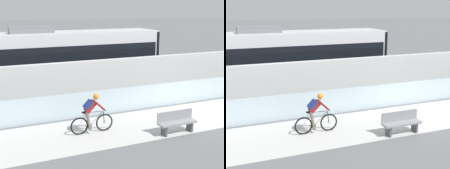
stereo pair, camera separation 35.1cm
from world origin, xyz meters
The scene contains 9 objects.
ground_plane centered at (0.00, 0.00, 0.00)m, with size 200.00×200.00×0.00m, color slate.
bike_path_deck centered at (0.00, 0.00, 0.01)m, with size 32.00×3.20×0.01m, color silver.
glass_parapet centered at (0.00, 1.85, 0.58)m, with size 32.00×0.05×1.16m, color silver.
concrete_barrier_wall centered at (0.00, 3.65, 1.12)m, with size 32.00×0.36×2.24m, color silver.
tram_rail_near centered at (0.00, 6.13, 0.00)m, with size 32.00×0.08×0.01m, color #595654.
tram_rail_far centered at (0.00, 7.57, 0.00)m, with size 32.00×0.08×0.01m, color #595654.
tram centered at (-4.37, 6.85, 1.89)m, with size 11.06×2.54×3.81m.
cyclist_on_bike centered at (-5.18, 0.00, 0.80)m, with size 1.77×0.58×1.61m.
bench centered at (-2.07, -1.29, 0.48)m, with size 1.60×0.45×0.89m.
Camera 1 is at (-8.80, -10.81, 4.92)m, focal length 49.14 mm.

